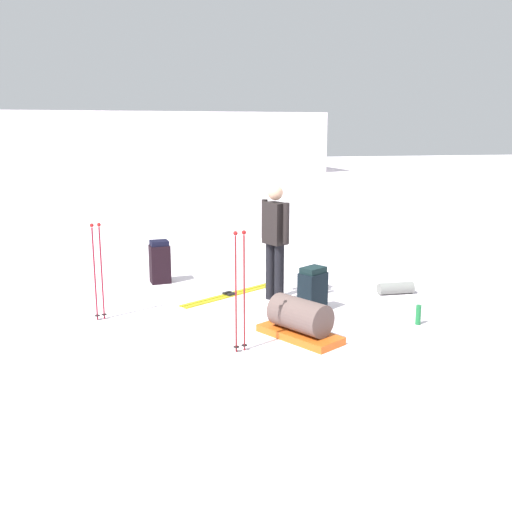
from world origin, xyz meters
TOP-DOWN VIEW (x-y plane):
  - ground_plane at (0.00, 0.00)m, footprint 80.00×80.00m
  - distant_snow_ridge at (-0.19, 24.77)m, footprint 18.05×7.01m
  - skier_standing at (0.30, 0.09)m, footprint 0.35×0.52m
  - ski_pair_near at (-0.32, 0.45)m, footprint 1.58×1.08m
  - backpack_large_dark at (0.69, -0.54)m, footprint 0.44×0.41m
  - backpack_bright at (-1.31, 1.44)m, footprint 0.35×0.32m
  - ski_poles_planted_near at (-0.55, -1.78)m, footprint 0.17×0.10m
  - ski_poles_planted_far at (-2.17, -0.30)m, footprint 0.16×0.10m
  - gear_sled at (0.23, -1.51)m, footprint 0.94×1.14m
  - sleeping_mat_rolled at (2.19, 0.03)m, footprint 0.55×0.19m
  - thermos_bottle at (1.86, -1.34)m, footprint 0.07×0.07m

SIDE VIEW (x-z plane):
  - ground_plane at x=0.00m, z-range 0.00..0.00m
  - ski_pair_near at x=-0.32m, z-range -0.01..0.04m
  - sleeping_mat_rolled at x=2.19m, z-range 0.00..0.18m
  - thermos_bottle at x=1.86m, z-range 0.00..0.26m
  - gear_sled at x=0.23m, z-range -0.02..0.47m
  - backpack_large_dark at x=0.69m, z-range -0.01..0.62m
  - backpack_bright at x=-1.31m, z-range -0.01..0.70m
  - ski_poles_planted_far at x=-2.17m, z-range 0.07..1.37m
  - ski_poles_planted_near at x=-0.55m, z-range 0.07..1.47m
  - skier_standing at x=0.30m, z-range 0.10..1.80m
  - distant_snow_ridge at x=-0.19m, z-range 0.00..3.27m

